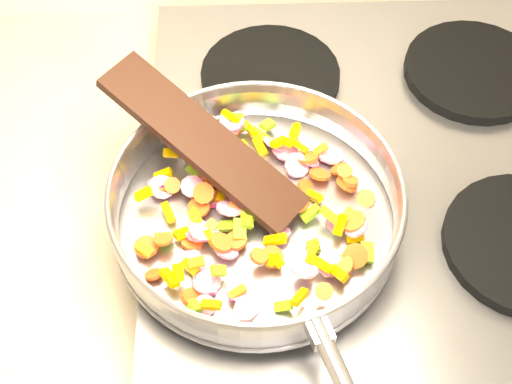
{
  "coord_description": "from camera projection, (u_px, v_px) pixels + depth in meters",
  "views": [
    {
      "loc": [
        -0.88,
        1.1,
        1.64
      ],
      "look_at": [
        -0.87,
        1.56,
        1.01
      ],
      "focal_mm": 50.0,
      "sensor_mm": 36.0,
      "label": 1
    }
  ],
  "objects": [
    {
      "name": "grate_bl",
      "position": [
        270.0,
        76.0,
        0.97
      ],
      "size": [
        0.19,
        0.19,
        0.02
      ],
      "primitive_type": "cylinder",
      "color": "black",
      "rests_on": "cooktop"
    },
    {
      "name": "saute_pan",
      "position": [
        257.0,
        205.0,
        0.79
      ],
      "size": [
        0.37,
        0.52,
        0.06
      ],
      "rotation": [
        0.0,
        0.0,
        0.33
      ],
      "color": "#9E9EA5",
      "rests_on": "grate_fl"
    },
    {
      "name": "vegetable_heap",
      "position": [
        249.0,
        206.0,
        0.81
      ],
      "size": [
        0.28,
        0.29,
        0.05
      ],
      "color": "#D9521B",
      "rests_on": "saute_pan"
    },
    {
      "name": "grate_br",
      "position": [
        474.0,
        71.0,
        0.98
      ],
      "size": [
        0.19,
        0.19,
        0.02
      ],
      "primitive_type": "cylinder",
      "color": "black",
      "rests_on": "cooktop"
    },
    {
      "name": "wooden_spatula",
      "position": [
        203.0,
        142.0,
        0.81
      ],
      "size": [
        0.24,
        0.21,
        0.09
      ],
      "primitive_type": "cube",
      "rotation": [
        0.0,
        -0.3,
        2.46
      ],
      "color": "black",
      "rests_on": "saute_pan"
    },
    {
      "name": "cooktop",
      "position": [
        384.0,
        166.0,
        0.92
      ],
      "size": [
        0.6,
        0.6,
        0.04
      ],
      "primitive_type": "cube",
      "color": "#939399",
      "rests_on": "counter_top"
    },
    {
      "name": "grate_fl",
      "position": [
        281.0,
        251.0,
        0.81
      ],
      "size": [
        0.19,
        0.19,
        0.02
      ],
      "primitive_type": "cylinder",
      "color": "black",
      "rests_on": "cooktop"
    }
  ]
}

